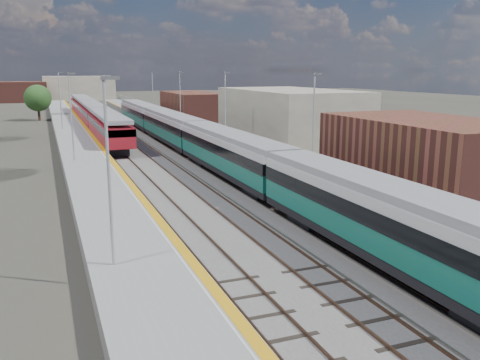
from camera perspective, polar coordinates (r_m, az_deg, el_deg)
ground at (r=63.64m, az=-9.69°, el=4.19°), size 320.00×320.00×0.00m
ballast_bed at (r=65.68m, az=-12.06°, el=4.36°), size 10.50×155.00×0.06m
tracks at (r=67.41m, az=-11.79°, el=4.64°), size 8.96×160.00×0.17m
platform_right at (r=67.18m, az=-5.70°, el=5.18°), size 4.70×155.00×8.52m
platform_left at (r=64.91m, az=-18.02°, el=4.38°), size 4.30×155.00×8.52m
buildings at (r=150.53m, az=-23.81°, el=11.97°), size 72.00×185.50×40.00m
green_train at (r=50.38m, az=-4.93°, el=4.81°), size 2.90×80.70×3.19m
red_train at (r=80.79m, az=-16.25°, el=7.13°), size 2.98×60.32×3.76m
tree_c at (r=96.55m, az=-21.76°, el=8.54°), size 4.63×4.63×6.28m
tree_d at (r=80.23m, az=3.33°, el=8.64°), size 4.37×4.37×5.92m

